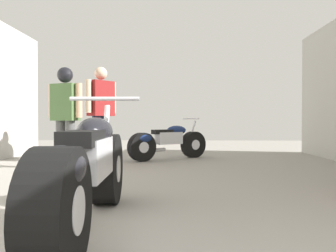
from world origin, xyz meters
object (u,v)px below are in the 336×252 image
at_px(motorcycle_maroon_cruiser, 87,172).
at_px(mechanic_with_helmet, 65,108).
at_px(motorcycle_black_naked, 167,142).
at_px(mechanic_in_blue, 101,108).

bearing_deg(motorcycle_maroon_cruiser, mechanic_with_helmet, 110.76).
distance_m(motorcycle_black_naked, mechanic_with_helmet, 2.16).
height_order(motorcycle_black_naked, mechanic_in_blue, mechanic_in_blue).
xyz_separation_m(motorcycle_maroon_cruiser, motorcycle_black_naked, (0.44, 4.37, -0.06)).
distance_m(motorcycle_maroon_cruiser, motorcycle_black_naked, 4.39).
relative_size(motorcycle_maroon_cruiser, mechanic_in_blue, 1.20).
bearing_deg(motorcycle_black_naked, motorcycle_maroon_cruiser, -95.75).
relative_size(motorcycle_black_naked, mechanic_in_blue, 0.87).
distance_m(motorcycle_maroon_cruiser, mechanic_with_helmet, 3.34).
bearing_deg(mechanic_in_blue, mechanic_with_helmet, -111.68).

